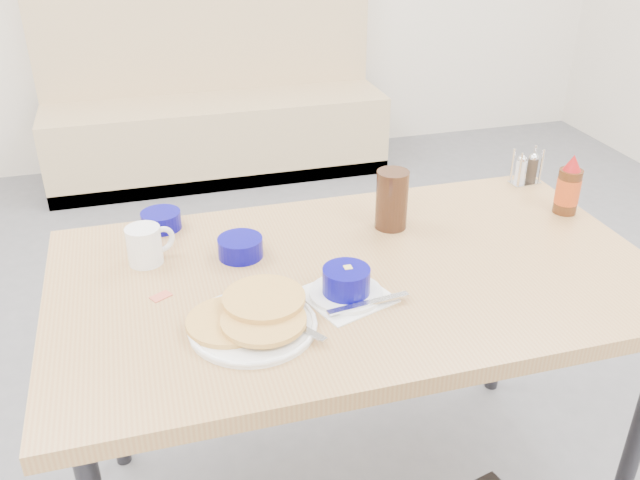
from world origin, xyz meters
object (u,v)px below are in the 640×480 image
object	(u,v)px
amber_tumbler	(392,200)
syrup_bottle	(568,188)
booth_bench	(215,113)
dining_table	(357,292)
grits_setting	(346,285)
creamer_bowl	(161,220)
coffee_mug	(146,244)
pancake_plate	(253,319)
condiment_caddy	(526,171)
butter_bowl	(240,247)

from	to	relation	value
amber_tumbler	syrup_bottle	distance (m)	0.49
booth_bench	dining_table	size ratio (longest dim) A/B	1.36
booth_bench	syrup_bottle	xyz separation A→B (m)	(0.64, -2.40, 0.48)
grits_setting	creamer_bowl	bearing A→B (deg)	129.54
coffee_mug	syrup_bottle	distance (m)	1.11
pancake_plate	coffee_mug	size ratio (longest dim) A/B	2.27
condiment_caddy	booth_bench	bearing A→B (deg)	101.18
grits_setting	pancake_plate	bearing A→B (deg)	-165.99
condiment_caddy	pancake_plate	bearing A→B (deg)	-156.79
amber_tumbler	syrup_bottle	size ratio (longest dim) A/B	0.93
syrup_bottle	booth_bench	bearing A→B (deg)	104.94
grits_setting	condiment_caddy	distance (m)	0.83
booth_bench	butter_bowl	world-z (taller)	booth_bench
dining_table	condiment_caddy	world-z (taller)	condiment_caddy
grits_setting	syrup_bottle	size ratio (longest dim) A/B	1.41
grits_setting	butter_bowl	distance (m)	0.31
creamer_bowl	butter_bowl	world-z (taller)	butter_bowl
condiment_caddy	coffee_mug	bearing A→B (deg)	-176.49
grits_setting	amber_tumbler	distance (m)	0.36
booth_bench	creamer_bowl	size ratio (longest dim) A/B	18.63
condiment_caddy	syrup_bottle	distance (m)	0.21
butter_bowl	amber_tumbler	bearing A→B (deg)	6.45
grits_setting	condiment_caddy	size ratio (longest dim) A/B	2.19
butter_bowl	condiment_caddy	bearing A→B (deg)	12.68
dining_table	amber_tumbler	world-z (taller)	amber_tumbler
booth_bench	condiment_caddy	distance (m)	2.33
booth_bench	syrup_bottle	size ratio (longest dim) A/B	11.43
grits_setting	dining_table	bearing A→B (deg)	59.21
creamer_bowl	butter_bowl	distance (m)	0.26
grits_setting	amber_tumbler	xyz separation A→B (m)	(0.21, 0.28, 0.05)
coffee_mug	grits_setting	world-z (taller)	coffee_mug
booth_bench	amber_tumbler	world-z (taller)	booth_bench
syrup_bottle	coffee_mug	bearing A→B (deg)	178.11
butter_bowl	booth_bench	bearing A→B (deg)	84.05
booth_bench	dining_table	xyz separation A→B (m)	(0.00, -2.53, 0.35)
coffee_mug	grits_setting	size ratio (longest dim) A/B	0.50
pancake_plate	booth_bench	bearing A→B (deg)	84.13
dining_table	syrup_bottle	world-z (taller)	syrup_bottle
dining_table	amber_tumbler	bearing A→B (deg)	50.35
grits_setting	amber_tumbler	world-z (taller)	amber_tumbler
coffee_mug	grits_setting	distance (m)	0.49
pancake_plate	grits_setting	bearing A→B (deg)	14.01
booth_bench	grits_setting	distance (m)	2.67
dining_table	creamer_bowl	xyz separation A→B (m)	(-0.42, 0.34, 0.08)
coffee_mug	condiment_caddy	distance (m)	1.12
syrup_bottle	dining_table	bearing A→B (deg)	-167.99
pancake_plate	condiment_caddy	xyz separation A→B (m)	(0.92, 0.49, 0.02)
condiment_caddy	butter_bowl	bearing A→B (deg)	-172.40
pancake_plate	grits_setting	xyz separation A→B (m)	(0.22, 0.05, 0.01)
booth_bench	condiment_caddy	size ratio (longest dim) A/B	17.81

